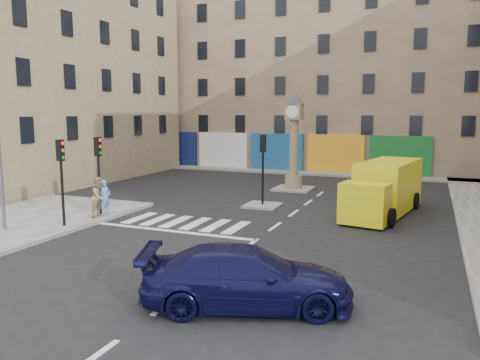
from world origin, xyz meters
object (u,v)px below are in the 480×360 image
Objects in this scene: traffic_light_left_near at (61,169)px; traffic_light_island at (263,158)px; pedestrian_blue at (105,197)px; clock_pillar at (294,135)px; yellow_van at (385,188)px; pedestrian_tan at (99,197)px; navy_sedan at (247,277)px; traffic_light_left_far at (98,163)px.

traffic_light_left_near is 1.00× the size of traffic_light_island.
traffic_light_left_near is 2.92m from pedestrian_blue.
pedestrian_blue is at bearing -138.06° from traffic_light_island.
pedestrian_blue is (-6.00, -11.39, -2.56)m from clock_pillar.
yellow_van reaches higher than pedestrian_tan.
traffic_light_island is (6.30, 7.80, -0.03)m from traffic_light_left_near.
clock_pillar is at bearing -8.48° from navy_sedan.
pedestrian_blue is (-12.15, -6.06, -0.28)m from yellow_van.
clock_pillar is 8.45m from yellow_van.
clock_pillar reaches higher than pedestrian_tan.
pedestrian_tan is at bearing -175.13° from pedestrian_blue.
clock_pillar is 13.45m from pedestrian_tan.
traffic_light_left_far reaches higher than navy_sedan.
pedestrian_blue is at bearing 0.17° from pedestrian_tan.
yellow_van is at bearing -61.83° from pedestrian_tan.
pedestrian_blue is (-6.00, -5.39, -1.60)m from traffic_light_island.
yellow_van is at bearing 6.18° from traffic_light_island.
yellow_van reaches higher than pedestrian_blue.
traffic_light_island is 0.68× the size of navy_sedan.
clock_pillar reaches higher than navy_sedan.
pedestrian_blue is (-9.96, 7.02, 0.21)m from navy_sedan.
navy_sedan is 2.88× the size of pedestrian_tan.
traffic_light_island is 1.97× the size of pedestrian_tan.
traffic_light_left_far is at bearing 96.59° from pedestrian_blue.
traffic_light_island is 6.07m from clock_pillar.
navy_sedan is 13.27m from yellow_van.
traffic_light_left_near is at bearing -128.93° from traffic_light_island.
traffic_light_left_far is 8.30m from traffic_light_island.
traffic_light_island reaches higher than navy_sedan.
pedestrian_tan is (-6.00, -11.79, -2.46)m from clock_pillar.
traffic_light_left_near is 0.68× the size of navy_sedan.
traffic_light_left_far is 1.00× the size of traffic_light_island.
traffic_light_left_near is 10.03m from traffic_light_island.
traffic_light_island is at bearing -45.83° from pedestrian_tan.
traffic_light_left_near is at bearing -135.40° from yellow_van.
traffic_light_left_near reaches higher than pedestrian_tan.
traffic_light_left_near is at bearing 177.77° from pedestrian_blue.
navy_sedan is 12.19m from pedestrian_blue.
traffic_light_left_near is at bearing 45.18° from navy_sedan.
traffic_light_left_far is at bearing 90.00° from traffic_light_left_near.
clock_pillar is (6.30, 11.40, 0.93)m from traffic_light_left_far.
traffic_light_left_near is 1.97× the size of pedestrian_tan.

